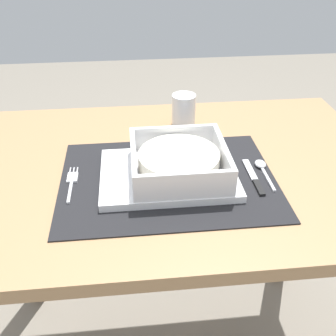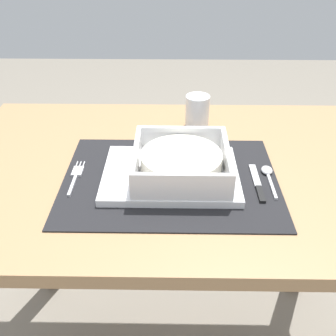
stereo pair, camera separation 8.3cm
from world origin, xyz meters
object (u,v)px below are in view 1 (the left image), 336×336
Objects in this scene: butter_knife at (254,179)px; fork at (72,181)px; dining_table at (168,203)px; spoon at (262,167)px; drinking_glass at (184,112)px; porridge_bowl at (179,162)px.

fork is at bearing 178.09° from butter_knife.
fork is 0.39m from butter_knife.
fork reaches higher than dining_table.
dining_table is 0.23m from butter_knife.
drinking_glass is (-0.14, 0.24, 0.03)m from spoon.
fork is (-0.21, -0.05, 0.12)m from dining_table.
drinking_glass is (0.06, 0.19, 0.15)m from dining_table.
fork is 1.11× the size of spoon.
butter_knife is at bearing -123.80° from spoon.
spoon is 0.86× the size of butter_knife.
fork is at bearing -137.68° from drinking_glass.
butter_knife is at bearing -8.98° from fork.
butter_knife is (0.16, -0.02, -0.04)m from porridge_bowl.
spoon is 0.05m from butter_knife.
spoon is 0.28m from drinking_glass.
porridge_bowl is 2.34× the size of drinking_glass.
dining_table is 0.17m from porridge_bowl.
porridge_bowl reaches higher than spoon.
fork is at bearing -165.84° from dining_table.
butter_knife reaches higher than dining_table.
spoon is at bearing -3.15° from fork.
porridge_bowl is 0.26m from drinking_glass.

